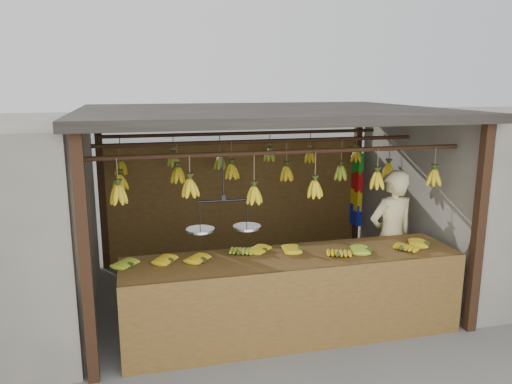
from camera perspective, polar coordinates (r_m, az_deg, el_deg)
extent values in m
plane|color=#5B5B57|center=(6.66, 0.64, -11.55)|extent=(80.00, 80.00, 0.00)
cube|color=black|center=(4.67, -18.91, -7.71)|extent=(0.10, 0.10, 2.30)
cube|color=black|center=(5.85, 24.06, -4.08)|extent=(0.10, 0.10, 2.30)
cube|color=black|center=(7.55, -17.19, -0.01)|extent=(0.10, 0.10, 2.30)
cube|color=black|center=(8.34, 11.39, 1.43)|extent=(0.10, 0.10, 2.30)
cube|color=black|center=(6.09, 0.70, 9.09)|extent=(4.30, 3.30, 0.10)
cylinder|color=black|center=(5.17, 3.54, 4.58)|extent=(4.00, 0.05, 0.05)
cylinder|color=black|center=(6.12, 0.69, 5.82)|extent=(4.00, 0.05, 0.05)
cylinder|color=black|center=(7.09, -1.39, 6.72)|extent=(4.00, 0.05, 0.05)
cube|color=brown|center=(7.75, -2.17, -1.04)|extent=(4.00, 0.06, 1.80)
cube|color=slate|center=(7.97, 26.55, -0.14)|extent=(3.00, 3.00, 2.30)
cube|color=brown|center=(5.37, 4.26, -7.69)|extent=(3.61, 0.80, 0.08)
cube|color=brown|center=(5.18, 5.61, -13.42)|extent=(3.61, 0.04, 0.90)
cube|color=black|center=(4.99, -14.12, -15.36)|extent=(0.07, 0.07, 0.82)
cube|color=black|center=(5.99, 21.28, -10.99)|extent=(0.07, 0.07, 0.82)
cube|color=black|center=(5.62, -14.16, -12.06)|extent=(0.07, 0.07, 0.82)
cube|color=black|center=(6.53, 17.72, -8.77)|extent=(0.07, 0.07, 0.82)
ellipsoid|color=#92A523|center=(5.15, -13.99, -8.12)|extent=(0.30, 0.29, 0.06)
ellipsoid|color=gold|center=(5.18, -9.53, -7.76)|extent=(0.30, 0.28, 0.06)
ellipsoid|color=gold|center=(5.16, -5.86, -7.74)|extent=(0.30, 0.29, 0.06)
ellipsoid|color=#92A523|center=(5.32, -1.81, -7.05)|extent=(0.26, 0.29, 0.06)
ellipsoid|color=gold|center=(5.41, 1.18, -6.73)|extent=(0.30, 0.30, 0.06)
ellipsoid|color=gold|center=(5.48, 5.03, -6.50)|extent=(0.26, 0.21, 0.06)
ellipsoid|color=gold|center=(5.33, 9.47, -7.19)|extent=(0.26, 0.29, 0.06)
ellipsoid|color=#92A523|center=(5.56, 12.75, -6.49)|extent=(0.28, 0.24, 0.06)
ellipsoid|color=gold|center=(5.68, 16.44, -6.30)|extent=(0.30, 0.28, 0.06)
ellipsoid|color=gold|center=(5.95, 18.88, -5.62)|extent=(0.29, 0.26, 0.06)
ellipsoid|color=gold|center=(4.97, -15.45, -0.30)|extent=(0.16, 0.16, 0.28)
ellipsoid|color=gold|center=(5.00, -7.54, 0.46)|extent=(0.16, 0.16, 0.28)
ellipsoid|color=gold|center=(5.15, -0.22, -0.37)|extent=(0.16, 0.16, 0.28)
ellipsoid|color=gold|center=(5.30, 6.73, 0.33)|extent=(0.16, 0.16, 0.28)
ellipsoid|color=gold|center=(5.60, 13.64, 1.28)|extent=(0.16, 0.16, 0.28)
ellipsoid|color=gold|center=(5.94, 19.66, 1.56)|extent=(0.16, 0.16, 0.28)
ellipsoid|color=gold|center=(6.01, -15.26, 1.08)|extent=(0.16, 0.16, 0.28)
ellipsoid|color=gold|center=(5.95, -8.92, 1.91)|extent=(0.16, 0.16, 0.28)
ellipsoid|color=gold|center=(6.06, -2.78, 2.35)|extent=(0.16, 0.16, 0.28)
ellipsoid|color=gold|center=(6.30, 3.49, 2.12)|extent=(0.16, 0.16, 0.28)
ellipsoid|color=#92A523|center=(6.48, 9.66, 2.16)|extent=(0.16, 0.16, 0.28)
ellipsoid|color=gold|center=(6.86, 14.89, 2.42)|extent=(0.16, 0.16, 0.28)
ellipsoid|color=gold|center=(7.02, -15.16, 2.65)|extent=(0.16, 0.16, 0.28)
ellipsoid|color=#92A523|center=(7.00, -9.39, 3.65)|extent=(0.16, 0.16, 0.28)
ellipsoid|color=#92A523|center=(7.11, -4.14, 3.35)|extent=(0.16, 0.16, 0.28)
ellipsoid|color=#92A523|center=(7.25, 1.58, 4.25)|extent=(0.16, 0.16, 0.28)
ellipsoid|color=gold|center=(7.41, 6.19, 4.06)|extent=(0.16, 0.16, 0.28)
ellipsoid|color=gold|center=(7.66, 11.37, 4.07)|extent=(0.16, 0.16, 0.28)
cylinder|color=black|center=(5.05, -3.79, 1.64)|extent=(0.02, 0.02, 0.48)
cylinder|color=black|center=(5.10, -3.75, -1.00)|extent=(0.53, 0.04, 0.02)
cylinder|color=silver|center=(5.15, -6.39, -4.37)|extent=(0.28, 0.28, 0.02)
cylinder|color=silver|center=(5.21, -1.05, -4.08)|extent=(0.28, 0.28, 0.02)
imported|color=beige|center=(6.37, 15.17, -5.01)|extent=(0.67, 0.49, 1.68)
cube|color=#199926|center=(8.13, 11.55, 3.27)|extent=(0.08, 0.26, 0.34)
cube|color=red|center=(8.18, 11.46, 1.24)|extent=(0.08, 0.26, 0.34)
cube|color=yellow|center=(8.24, 11.37, -0.85)|extent=(0.08, 0.26, 0.34)
cube|color=#1426BF|center=(8.30, 11.29, -2.51)|extent=(0.08, 0.26, 0.34)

